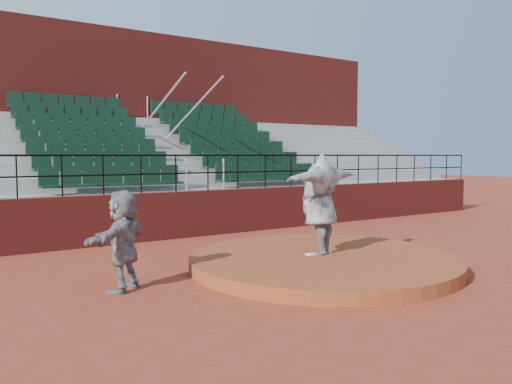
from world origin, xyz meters
TOP-DOWN VIEW (x-y plane):
  - ground at (0.00, 0.00)m, footprint 90.00×90.00m
  - pitchers_mound at (0.00, 0.00)m, footprint 5.50×5.50m
  - pitching_rubber at (0.00, 0.15)m, footprint 0.60×0.15m
  - boundary_wall at (0.00, 5.00)m, footprint 24.00×0.30m
  - wall_railing at (0.00, 5.00)m, footprint 24.04×0.05m
  - seating_deck at (0.00, 8.64)m, footprint 24.00×5.97m
  - press_box_facade at (0.00, 12.60)m, footprint 24.00×3.00m
  - pitcher at (0.03, 0.15)m, footprint 2.64×1.45m
  - fielder at (-4.00, 0.55)m, footprint 1.56×1.41m

SIDE VIEW (x-z plane):
  - ground at x=0.00m, z-range 0.00..0.00m
  - pitchers_mound at x=0.00m, z-range 0.00..0.25m
  - pitching_rubber at x=0.00m, z-range 0.25..0.28m
  - boundary_wall at x=0.00m, z-range 0.00..1.30m
  - fielder at x=-4.00m, z-range 0.00..1.73m
  - pitcher at x=0.03m, z-range 0.25..2.33m
  - seating_deck at x=0.00m, z-range -0.86..3.77m
  - wall_railing at x=0.00m, z-range 1.52..2.54m
  - press_box_facade at x=0.00m, z-range 0.00..7.10m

